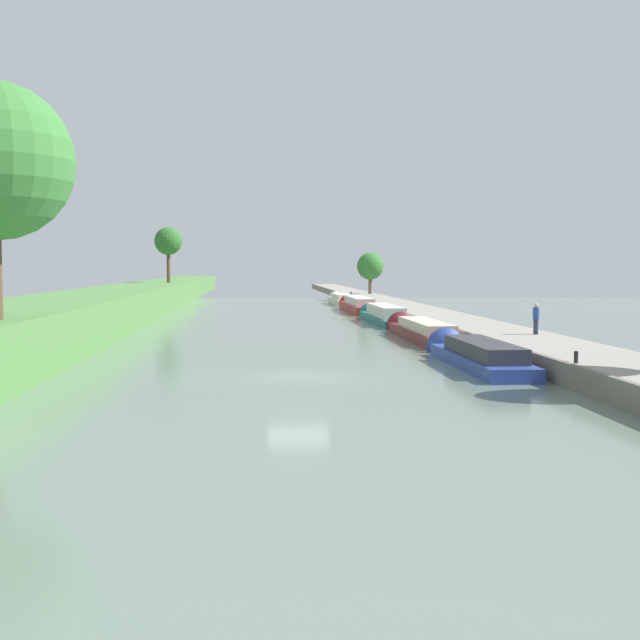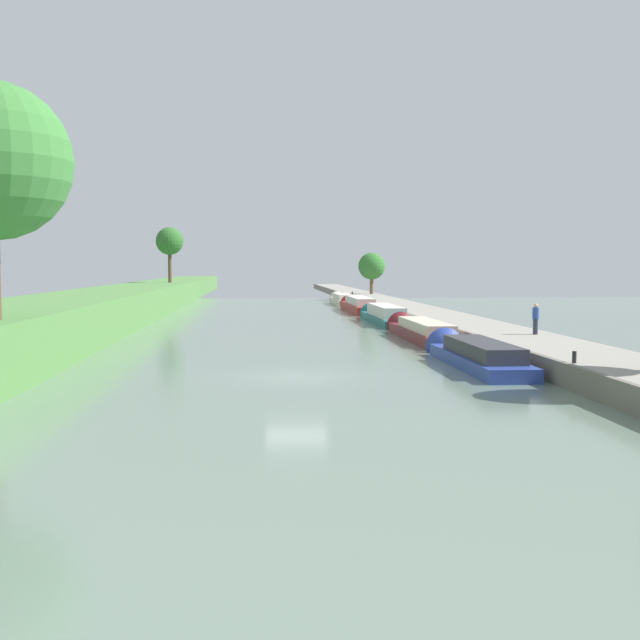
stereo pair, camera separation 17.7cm
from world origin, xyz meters
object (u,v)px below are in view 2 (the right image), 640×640
narrowboat_blue (473,354)px  narrowboat_red (358,305)px  mooring_bollard_near (574,357)px  narrowboat_teal (383,315)px  mooring_bollard_far (352,293)px  narrowboat_maroon (420,331)px  narrowboat_cream (342,300)px  person_walking (536,318)px

narrowboat_blue → narrowboat_red: bearing=89.8°
mooring_bollard_near → narrowboat_blue: bearing=106.7°
narrowboat_teal → mooring_bollard_far: (1.83, 36.39, 0.53)m
mooring_bollard_near → narrowboat_teal: bearing=93.1°
narrowboat_teal → narrowboat_blue: bearing=-90.4°
narrowboat_teal → narrowboat_red: bearing=90.1°
narrowboat_maroon → mooring_bollard_far: (1.76, 50.74, 0.61)m
narrowboat_blue → mooring_bollard_far: 63.90m
narrowboat_cream → mooring_bollard_far: 5.70m
narrowboat_cream → narrowboat_red: bearing=-89.9°
narrowboat_teal → narrowboat_cream: 31.04m
narrowboat_cream → person_walking: bearing=-84.8°
narrowboat_blue → mooring_bollard_far: mooring_bollard_far is taller
narrowboat_blue → narrowboat_maroon: (0.26, 13.13, 0.02)m
narrowboat_teal → narrowboat_red: size_ratio=0.91×
narrowboat_teal → mooring_bollard_far: 36.44m
mooring_bollard_far → mooring_bollard_near: bearing=-90.0°
narrowboat_red → person_walking: person_walking is taller
narrowboat_red → narrowboat_cream: narrowboat_red is taller
narrowboat_red → narrowboat_maroon: bearing=-89.8°
mooring_bollard_far → narrowboat_red: bearing=-95.2°
narrowboat_maroon → mooring_bollard_near: bearing=-84.9°
narrowboat_maroon → narrowboat_cream: 45.39m
narrowboat_maroon → person_walking: (4.68, -7.52, 1.26)m
mooring_bollard_near → mooring_bollard_far: same height
narrowboat_cream → mooring_bollard_far: narrowboat_cream is taller
narrowboat_maroon → narrowboat_red: size_ratio=0.89×
mooring_bollard_near → mooring_bollard_far: size_ratio=1.00×
narrowboat_maroon → mooring_bollard_far: size_ratio=31.21×
narrowboat_red → narrowboat_cream: (-0.02, 15.15, -0.09)m
narrowboat_red → mooring_bollard_near: 50.14m
narrowboat_blue → person_walking: bearing=48.7°
person_walking → mooring_bollard_near: 12.70m
narrowboat_cream → person_walking: person_walking is taller
narrowboat_maroon → narrowboat_cream: bearing=90.2°
narrowboat_blue → person_walking: (4.93, 5.61, 1.28)m
mooring_bollard_far → narrowboat_blue: bearing=-91.8°
narrowboat_teal → mooring_bollard_near: narrowboat_teal is taller
person_walking → mooring_bollard_near: (-2.91, -12.34, -0.65)m
narrowboat_teal → mooring_bollard_near: size_ratio=32.08×
narrowboat_maroon → person_walking: person_walking is taller
narrowboat_cream → narrowboat_blue: bearing=-90.1°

